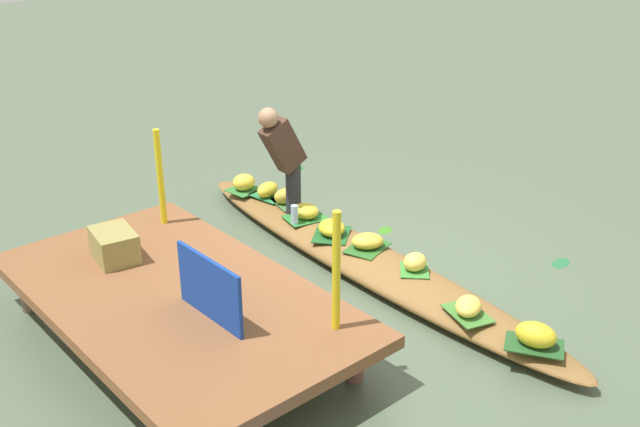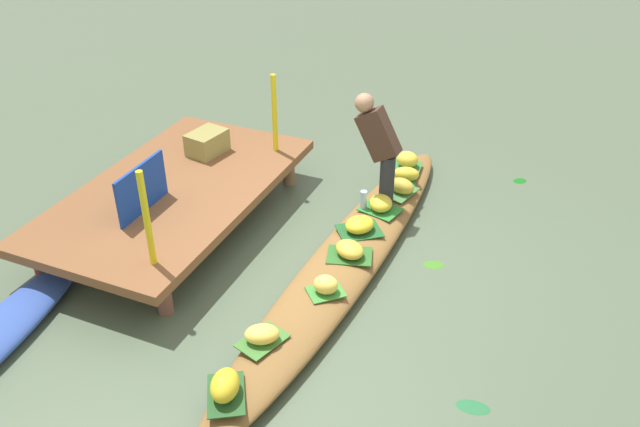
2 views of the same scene
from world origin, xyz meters
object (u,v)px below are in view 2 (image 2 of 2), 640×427
banana_bunch_1 (225,385)px  banana_bunch_6 (326,285)px  water_bottle (364,200)px  produce_crate (207,143)px  banana_bunch_3 (381,203)px  banana_bunch_2 (360,225)px  market_banner (142,188)px  vendor_boat (346,262)px  banana_bunch_8 (407,159)px  banana_bunch_7 (406,174)px  vendor_person (379,143)px  banana_bunch_0 (402,186)px  banana_bunch_5 (262,334)px  banana_bunch_4 (350,249)px

banana_bunch_1 → banana_bunch_6: banana_bunch_1 is taller
water_bottle → produce_crate: bearing=88.7°
banana_bunch_6 → water_bottle: bearing=7.2°
banana_bunch_3 → produce_crate: size_ratio=0.66×
banana_bunch_2 → market_banner: (-0.85, 1.96, 0.42)m
vendor_boat → banana_bunch_8: banana_bunch_8 is taller
banana_bunch_7 → vendor_person: 0.82m
produce_crate → banana_bunch_2: bearing=-103.1°
banana_bunch_1 → water_bottle: bearing=-0.4°
banana_bunch_3 → water_bottle: (-0.04, 0.18, 0.02)m
water_bottle → produce_crate: size_ratio=0.48×
banana_bunch_0 → banana_bunch_8: 0.63m
banana_bunch_2 → banana_bunch_1: bearing=176.7°
banana_bunch_8 → vendor_person: 1.04m
banana_bunch_5 → banana_bunch_8: 3.34m
market_banner → water_bottle: bearing=-56.0°
banana_bunch_2 → banana_bunch_3: (0.48, -0.06, 0.00)m
vendor_boat → produce_crate: bearing=69.1°
vendor_person → banana_bunch_8: bearing=-6.1°
banana_bunch_0 → banana_bunch_4: (-1.34, 0.10, -0.02)m
banana_bunch_4 → produce_crate: (0.92, 2.11, 0.31)m
banana_bunch_1 → produce_crate: size_ratio=0.70×
banana_bunch_3 → banana_bunch_2: bearing=172.7°
vendor_person → market_banner: vendor_person is taller
banana_bunch_0 → banana_bunch_5: banana_bunch_0 is taller
banana_bunch_3 → vendor_person: 0.64m
banana_bunch_2 → vendor_person: bearing=4.9°
vendor_boat → banana_bunch_8: 1.94m
water_bottle → banana_bunch_6: bearing=-172.8°
banana_bunch_1 → banana_bunch_5: bearing=1.8°
banana_bunch_1 → banana_bunch_3: size_ratio=1.06×
banana_bunch_8 → banana_bunch_4: bearing=-179.2°
banana_bunch_7 → water_bottle: (-0.76, 0.24, 0.02)m
banana_bunch_4 → produce_crate: size_ratio=0.70×
banana_bunch_6 → produce_crate: bearing=54.5°
banana_bunch_1 → banana_bunch_5: 0.61m
banana_bunch_5 → banana_bunch_8: bearing=-3.3°
banana_bunch_5 → banana_bunch_0: bearing=-6.7°
banana_bunch_4 → produce_crate: bearing=66.6°
banana_bunch_6 → market_banner: bearing=84.8°
banana_bunch_8 → banana_bunch_7: bearing=-165.1°
vendor_boat → banana_bunch_0: size_ratio=17.42×
banana_bunch_3 → banana_bunch_4: size_ratio=0.95×
banana_bunch_5 → vendor_person: (2.49, -0.10, 0.61)m
banana_bunch_2 → banana_bunch_8: banana_bunch_8 is taller
vendor_boat → banana_bunch_3: size_ratio=17.42×
water_bottle → banana_bunch_3: bearing=-76.2°
banana_bunch_5 → water_bottle: water_bottle is taller
banana_bunch_5 → banana_bunch_7: (3.01, -0.28, 0.01)m
vendor_boat → banana_bunch_0: bearing=-4.1°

